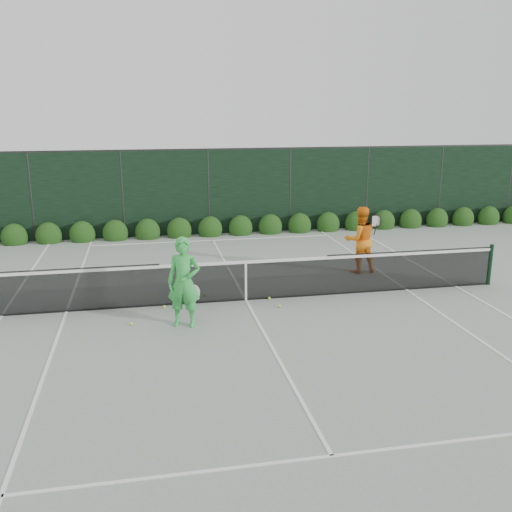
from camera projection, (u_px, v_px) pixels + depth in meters
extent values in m
plane|color=gray|center=(246.00, 300.00, 13.61)|extent=(80.00, 80.00, 0.00)
cylinder|color=black|center=(490.00, 265.00, 14.68)|extent=(0.10, 0.10, 1.07)
cube|color=black|center=(60.00, 291.00, 12.69)|extent=(4.40, 0.01, 1.02)
cube|color=black|center=(246.00, 281.00, 13.48)|extent=(4.00, 0.01, 0.96)
cube|color=black|center=(411.00, 270.00, 14.27)|extent=(4.40, 0.01, 1.02)
cube|color=white|center=(246.00, 262.00, 13.37)|extent=(12.80, 0.03, 0.07)
cube|color=black|center=(246.00, 299.00, 13.60)|extent=(12.80, 0.02, 0.04)
cube|color=white|center=(246.00, 282.00, 13.49)|extent=(0.05, 0.03, 0.91)
imported|color=green|center=(184.00, 282.00, 11.81)|extent=(0.80, 0.64, 1.91)
torus|color=silver|center=(193.00, 293.00, 12.01)|extent=(0.29, 0.14, 0.30)
cylinder|color=black|center=(194.00, 304.00, 12.07)|extent=(0.10, 0.03, 0.30)
imported|color=orange|center=(360.00, 240.00, 15.70)|extent=(0.90, 0.71, 1.85)
torus|color=black|center=(376.00, 221.00, 15.44)|extent=(0.30, 0.10, 0.30)
cylinder|color=black|center=(375.00, 230.00, 15.50)|extent=(0.10, 0.03, 0.30)
cube|color=white|center=(2.00, 316.00, 12.57)|extent=(0.06, 23.77, 0.01)
cube|color=white|center=(456.00, 286.00, 14.64)|extent=(0.06, 23.77, 0.01)
cube|color=white|center=(66.00, 312.00, 12.83)|extent=(0.06, 23.77, 0.01)
cube|color=white|center=(406.00, 290.00, 14.38)|extent=(0.06, 23.77, 0.01)
cube|color=white|center=(198.00, 212.00, 24.88)|extent=(11.03, 0.06, 0.01)
cube|color=white|center=(213.00, 240.00, 19.68)|extent=(8.23, 0.06, 0.01)
cube|color=white|center=(332.00, 456.00, 7.53)|extent=(8.23, 0.06, 0.01)
cube|color=white|center=(246.00, 300.00, 13.61)|extent=(0.06, 12.80, 0.01)
cube|color=black|center=(208.00, 193.00, 20.34)|extent=(32.00, 0.06, 3.00)
cube|color=#262826|center=(207.00, 149.00, 19.95)|extent=(32.00, 0.06, 0.06)
cylinder|color=#262826|center=(31.00, 198.00, 19.21)|extent=(0.08, 0.08, 3.00)
cylinder|color=#262826|center=(122.00, 195.00, 19.77)|extent=(0.08, 0.08, 3.00)
cylinder|color=#262826|center=(208.00, 193.00, 20.34)|extent=(0.08, 0.08, 3.00)
cylinder|color=#262826|center=(290.00, 190.00, 20.90)|extent=(0.08, 0.08, 3.00)
cylinder|color=#262826|center=(367.00, 188.00, 21.47)|extent=(0.08, 0.08, 3.00)
cylinder|color=#262826|center=(440.00, 186.00, 22.04)|extent=(0.08, 0.08, 3.00)
cylinder|color=#262826|center=(509.00, 184.00, 22.60)|extent=(0.08, 0.08, 3.00)
ellipsoid|color=#10340E|center=(14.00, 237.00, 19.08)|extent=(0.86, 0.65, 0.94)
ellipsoid|color=#10340E|center=(49.00, 236.00, 19.29)|extent=(0.86, 0.65, 0.94)
ellipsoid|color=#10340E|center=(82.00, 235.00, 19.50)|extent=(0.86, 0.65, 0.94)
ellipsoid|color=#10340E|center=(115.00, 233.00, 19.71)|extent=(0.86, 0.65, 0.94)
ellipsoid|color=#10340E|center=(148.00, 232.00, 19.91)|extent=(0.86, 0.65, 0.94)
ellipsoid|color=#10340E|center=(179.00, 231.00, 20.12)|extent=(0.86, 0.65, 0.94)
ellipsoid|color=#10340E|center=(210.00, 229.00, 20.33)|extent=(0.86, 0.65, 0.94)
ellipsoid|color=#10340E|center=(241.00, 228.00, 20.54)|extent=(0.86, 0.65, 0.94)
ellipsoid|color=#10340E|center=(270.00, 227.00, 20.74)|extent=(0.86, 0.65, 0.94)
ellipsoid|color=#10340E|center=(300.00, 226.00, 20.95)|extent=(0.86, 0.65, 0.94)
ellipsoid|color=#10340E|center=(328.00, 224.00, 21.16)|extent=(0.86, 0.65, 0.94)
ellipsoid|color=#10340E|center=(356.00, 223.00, 21.37)|extent=(0.86, 0.65, 0.94)
ellipsoid|color=#10340E|center=(384.00, 222.00, 21.57)|extent=(0.86, 0.65, 0.94)
ellipsoid|color=#10340E|center=(411.00, 221.00, 21.78)|extent=(0.86, 0.65, 0.94)
ellipsoid|color=#10340E|center=(437.00, 220.00, 21.99)|extent=(0.86, 0.65, 0.94)
ellipsoid|color=#10340E|center=(463.00, 219.00, 22.20)|extent=(0.86, 0.65, 0.94)
ellipsoid|color=#10340E|center=(488.00, 218.00, 22.40)|extent=(0.86, 0.65, 0.94)
sphere|color=#C1E132|center=(205.00, 295.00, 13.86)|extent=(0.07, 0.07, 0.07)
sphere|color=#C1E132|center=(131.00, 324.00, 12.04)|extent=(0.07, 0.07, 0.07)
sphere|color=#C1E132|center=(269.00, 298.00, 13.64)|extent=(0.07, 0.07, 0.07)
sphere|color=#C1E132|center=(164.00, 307.00, 13.07)|extent=(0.07, 0.07, 0.07)
sphere|color=#C1E132|center=(279.00, 306.00, 13.11)|extent=(0.07, 0.07, 0.07)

